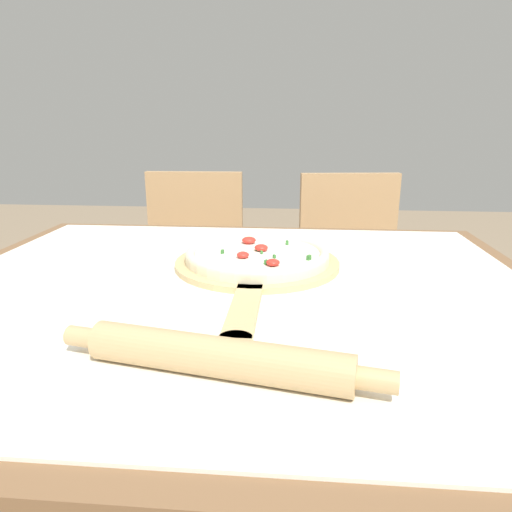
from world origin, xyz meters
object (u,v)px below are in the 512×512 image
(pizza, at_px, (257,254))
(rolling_pin, at_px, (218,357))
(chair_right, at_px, (351,274))
(pizza_peel, at_px, (256,267))
(chair_left, at_px, (193,269))

(pizza, height_order, rolling_pin, rolling_pin)
(pizza, distance_m, rolling_pin, 0.44)
(rolling_pin, distance_m, chair_right, 1.28)
(pizza_peel, distance_m, rolling_pin, 0.41)
(pizza, xyz_separation_m, chair_left, (-0.32, 0.77, -0.29))
(pizza, relative_size, chair_left, 0.34)
(pizza, bearing_deg, chair_right, 68.85)
(chair_left, bearing_deg, pizza, -69.00)
(rolling_pin, bearing_deg, pizza, 88.54)
(pizza_peel, bearing_deg, rolling_pin, -91.55)
(chair_left, bearing_deg, chair_right, -1.52)
(pizza, bearing_deg, rolling_pin, -91.46)
(pizza_peel, distance_m, chair_left, 0.90)
(chair_right, bearing_deg, pizza_peel, -117.25)
(pizza_peel, xyz_separation_m, chair_right, (0.30, 0.79, -0.27))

